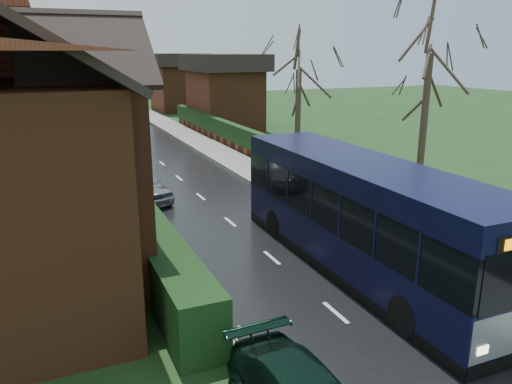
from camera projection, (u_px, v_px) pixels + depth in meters
name	position (u px, v px, depth m)	size (l,w,h in m)	color
ground	(300.00, 283.00, 15.05)	(140.00, 140.00, 0.00)	#24431C
road	(201.00, 197.00, 23.88)	(6.00, 100.00, 0.02)	black
pavement	(280.00, 186.00, 25.49)	(2.50, 100.00, 0.14)	slate
kerb_right	(259.00, 189.00, 25.03)	(0.12, 100.00, 0.14)	gray
kerb_left	(137.00, 204.00, 22.70)	(0.12, 100.00, 0.10)	gray
front_hedge	(137.00, 224.00, 17.76)	(1.20, 16.00, 1.60)	black
picket_fence	(159.00, 230.00, 18.14)	(0.10, 16.00, 0.90)	tan
right_wall_hedge	(308.00, 166.00, 25.82)	(0.60, 50.00, 1.80)	brown
bus	(362.00, 217.00, 15.53)	(2.70, 11.60, 3.52)	black
car_silver	(138.00, 185.00, 23.19)	(1.79, 4.45, 1.52)	#AAA9AE
car_distant	(124.00, 108.00, 54.97)	(1.49, 4.27, 1.41)	black
bus_stop_sign	(317.00, 165.00, 21.33)	(0.13, 0.47, 3.09)	slate
tree_right_near	(431.00, 42.00, 21.24)	(4.40, 4.40, 9.50)	#3D2D24
tree_right_far	(299.00, 62.00, 26.47)	(4.29, 4.29, 8.29)	#352A1F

